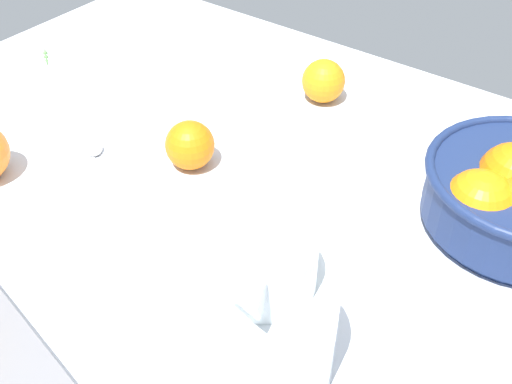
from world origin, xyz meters
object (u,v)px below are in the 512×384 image
at_px(juice_pitcher, 263,326).
at_px(spoon, 90,166).
at_px(loose_orange_3, 323,81).
at_px(loose_orange_2, 190,145).

height_order(juice_pitcher, spoon, juice_pitcher).
bearing_deg(loose_orange_3, juice_pitcher, -64.49).
relative_size(loose_orange_2, spoon, 0.50).
xyz_separation_m(juice_pitcher, loose_orange_3, (-0.22, 0.47, -0.03)).
bearing_deg(juice_pitcher, loose_orange_2, 142.94).
bearing_deg(loose_orange_3, spoon, -114.95).
height_order(loose_orange_2, spoon, loose_orange_2).
relative_size(juice_pitcher, spoon, 1.33).
xyz_separation_m(loose_orange_3, spoon, (-0.16, -0.35, -0.03)).
height_order(juice_pitcher, loose_orange_3, juice_pitcher).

